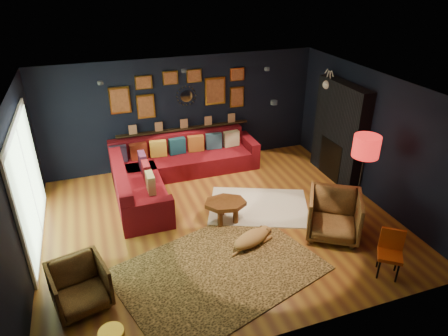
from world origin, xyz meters
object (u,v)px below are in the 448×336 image
object	(u,v)px
armchair_left	(79,284)
dog	(252,236)
floor_lamp	(366,150)
armchair_right	(334,213)
orange_chair	(391,249)
sectional	(168,171)
pouf	(142,196)
coffee_table	(225,205)

from	to	relation	value
armchair_left	dog	size ratio (longest dim) A/B	0.73
floor_lamp	armchair_right	bearing A→B (deg)	-156.72
orange_chair	dog	xyz separation A→B (m)	(-1.78, 1.34, -0.27)
armchair_right	dog	world-z (taller)	armchair_right
sectional	floor_lamp	distance (m)	4.19
pouf	dog	world-z (taller)	same
dog	coffee_table	bearing A→B (deg)	80.56
floor_lamp	dog	size ratio (longest dim) A/B	1.66
floor_lamp	dog	distance (m)	2.55
floor_lamp	dog	xyz separation A→B (m)	(-2.21, -0.11, -1.28)
coffee_table	pouf	xyz separation A→B (m)	(-1.41, 1.14, -0.17)
pouf	armchair_right	distance (m)	3.79
coffee_table	armchair_left	world-z (taller)	armchair_left
sectional	orange_chair	size ratio (longest dim) A/B	4.40
pouf	armchair_right	bearing A→B (deg)	-35.18
armchair_right	orange_chair	bearing A→B (deg)	-44.13
pouf	armchair_left	bearing A→B (deg)	-117.01
sectional	orange_chair	distance (m)	4.83
pouf	armchair_left	xyz separation A→B (m)	(-1.25, -2.45, 0.20)
pouf	orange_chair	bearing A→B (deg)	-44.61
armchair_left	coffee_table	bearing A→B (deg)	12.03
sectional	armchair_left	distance (m)	3.68
pouf	orange_chair	xyz separation A→B (m)	(3.37, -3.33, 0.27)
armchair_left	pouf	bearing A→B (deg)	48.67
armchair_right	sectional	bearing A→B (deg)	162.20
armchair_left	dog	xyz separation A→B (m)	(2.84, 0.47, -0.20)
coffee_table	floor_lamp	world-z (taller)	floor_lamp
armchair_left	orange_chair	size ratio (longest dim) A/B	0.99
armchair_left	dog	world-z (taller)	armchair_left
coffee_table	floor_lamp	xyz separation A→B (m)	(2.39, -0.74, 1.11)
armchair_left	orange_chair	bearing A→B (deg)	-25.07
armchair_left	orange_chair	xyz separation A→B (m)	(4.62, -0.88, 0.07)
armchair_left	armchair_right	world-z (taller)	armchair_right
armchair_right	floor_lamp	world-z (taller)	floor_lamp
coffee_table	pouf	size ratio (longest dim) A/B	1.89
coffee_table	orange_chair	distance (m)	2.95
coffee_table	orange_chair	xyz separation A→B (m)	(1.97, -2.19, 0.10)
coffee_table	pouf	distance (m)	1.82
sectional	floor_lamp	world-z (taller)	floor_lamp
floor_lamp	dog	bearing A→B (deg)	-177.17
armchair_left	floor_lamp	xyz separation A→B (m)	(5.05, 0.58, 1.08)
sectional	dog	size ratio (longest dim) A/B	3.27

